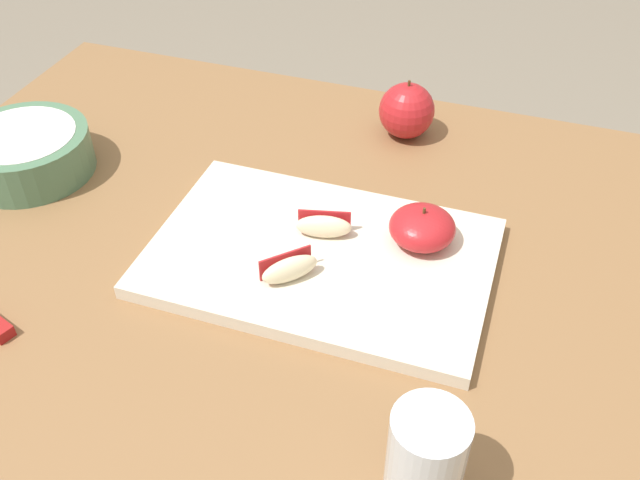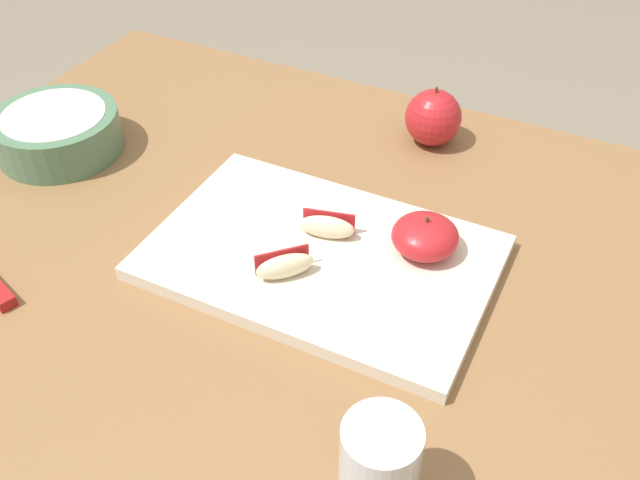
{
  "view_description": "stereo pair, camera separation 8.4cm",
  "coord_description": "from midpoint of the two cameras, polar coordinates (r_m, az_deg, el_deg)",
  "views": [
    {
      "loc": [
        0.24,
        -0.6,
        1.35
      ],
      "look_at": [
        0.03,
        -0.0,
        0.8
      ],
      "focal_mm": 40.01,
      "sensor_mm": 36.0,
      "label": 1
    },
    {
      "loc": [
        0.31,
        -0.57,
        1.35
      ],
      "look_at": [
        0.03,
        -0.0,
        0.8
      ],
      "focal_mm": 40.01,
      "sensor_mm": 36.0,
      "label": 2
    }
  ],
  "objects": [
    {
      "name": "apple_wedge_near_knife",
      "position": [
        0.81,
        -5.42,
        -2.43
      ],
      "size": [
        0.06,
        0.06,
        0.03
      ],
      "color": "beige",
      "rests_on": "cutting_board"
    },
    {
      "name": "apple_half_skin_up",
      "position": [
        0.86,
        5.43,
        0.9
      ],
      "size": [
        0.08,
        0.08,
        0.05
      ],
      "color": "#B21E23",
      "rests_on": "cutting_board"
    },
    {
      "name": "dining_table",
      "position": [
        0.96,
        -4.39,
        -6.53
      ],
      "size": [
        1.15,
        0.86,
        0.76
      ],
      "color": "brown",
      "rests_on": "ground_plane"
    },
    {
      "name": "whole_apple_crimson",
      "position": [
        1.07,
        4.71,
        10.2
      ],
      "size": [
        0.08,
        0.08,
        0.09
      ],
      "color": "#B21E23",
      "rests_on": "dining_table"
    },
    {
      "name": "ceramic_fruit_bowl",
      "position": [
        1.09,
        -24.54,
        6.36
      ],
      "size": [
        0.18,
        0.18,
        0.06
      ],
      "color": "#4C7556",
      "rests_on": "dining_table"
    },
    {
      "name": "apple_wedge_back",
      "position": [
        0.87,
        -2.47,
        1.01
      ],
      "size": [
        0.07,
        0.04,
        0.03
      ],
      "color": "beige",
      "rests_on": "cutting_board"
    },
    {
      "name": "cutting_board",
      "position": [
        0.86,
        -2.8,
        -1.59
      ],
      "size": [
        0.41,
        0.27,
        0.02
      ],
      "color": "beige",
      "rests_on": "dining_table"
    },
    {
      "name": "drinking_glass_water",
      "position": [
        0.63,
        4.56,
        -17.22
      ],
      "size": [
        0.07,
        0.07,
        0.1
      ],
      "color": "silver",
      "rests_on": "dining_table"
    }
  ]
}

